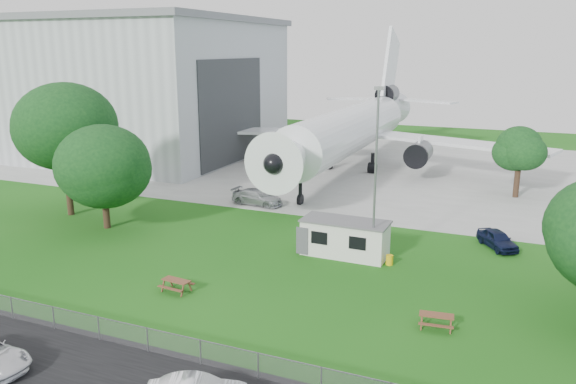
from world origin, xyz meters
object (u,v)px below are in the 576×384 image
at_px(hangar, 112,85).
at_px(picnic_west, 177,291).
at_px(picnic_east, 436,328).
at_px(airliner, 353,127).
at_px(site_cabin, 345,238).

bearing_deg(hangar, picnic_west, -47.05).
bearing_deg(picnic_east, airliner, 106.34).
height_order(airliner, picnic_east, airliner).
distance_m(site_cabin, picnic_east, 11.58).
bearing_deg(hangar, airliner, -0.22).
bearing_deg(picnic_west, airliner, 96.17).
bearing_deg(site_cabin, picnic_east, -47.99).
relative_size(hangar, site_cabin, 6.35).
distance_m(hangar, picnic_west, 54.04).
bearing_deg(airliner, hangar, 179.78).
distance_m(hangar, picnic_east, 64.52).
height_order(picnic_west, picnic_east, same).
xyz_separation_m(hangar, picnic_west, (36.26, -38.95, -9.41)).
bearing_deg(picnic_west, picnic_east, 11.05).
bearing_deg(site_cabin, picnic_west, -127.62).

